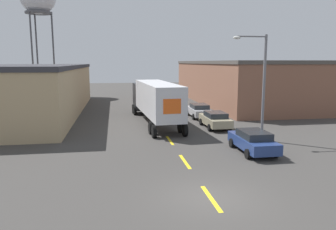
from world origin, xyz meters
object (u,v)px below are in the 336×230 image
Objects in this scene: parked_car_right_mid at (215,119)px; parked_car_right_far at (199,110)px; street_lamp at (260,80)px; semi_truck at (154,98)px; parked_car_right_near at (253,141)px.

parked_car_right_mid is 5.64m from parked_car_right_far.
parked_car_right_mid is 0.58× the size of street_lamp.
parked_car_right_mid is at bearing 107.85° from street_lamp.
parked_car_right_mid and parked_car_right_far have the same top height.
parked_car_right_mid is at bearing -37.71° from semi_truck.
parked_car_right_near is 5.04m from street_lamp.
street_lamp is at bearing 60.34° from parked_car_right_near.
parked_car_right_mid is (0.00, 8.11, 0.00)m from parked_car_right_near.
parked_car_right_far is at bearing 98.77° from street_lamp.
semi_truck is 11.07m from street_lamp.
parked_car_right_near is at bearing -70.16° from semi_truck.
street_lamp reaches higher than parked_car_right_far.
parked_car_right_near is 13.75m from parked_car_right_far.
parked_car_right_far is 11.57m from street_lamp.
semi_truck is at bearing 146.06° from parked_car_right_mid.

